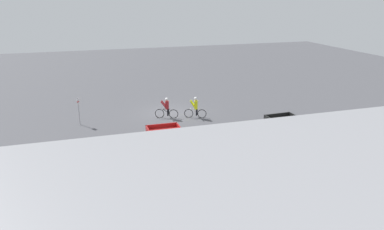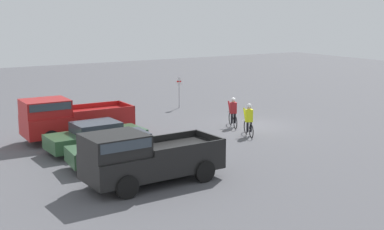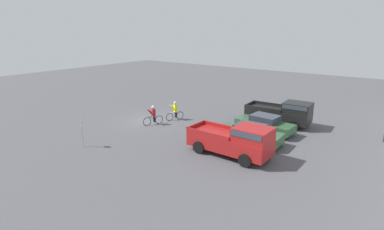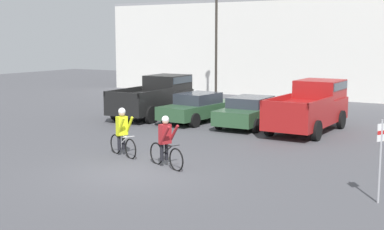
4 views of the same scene
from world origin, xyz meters
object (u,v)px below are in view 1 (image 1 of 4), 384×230
Objects in this scene: pickup_truck_0 at (304,135)px; sedan_0 at (259,143)px; pickup_truck_1 at (174,150)px; cyclist_1 at (196,107)px; sedan_1 at (218,149)px; fire_lane_sign at (79,108)px; cyclist_0 at (167,108)px.

sedan_0 is at bearing -8.97° from pickup_truck_0.
cyclist_1 is (-4.02, -8.42, -0.27)m from pickup_truck_1.
pickup_truck_1 is 9.34m from cyclist_1.
sedan_1 is 0.84× the size of pickup_truck_1.
pickup_truck_1 is 3.18× the size of cyclist_1.
pickup_truck_0 is 2.57× the size of fire_lane_sign.
sedan_1 is 2.86m from pickup_truck_1.
pickup_truck_0 is at bearing 126.24° from cyclist_0.
sedan_0 is (2.82, -0.44, -0.39)m from pickup_truck_0.
cyclist_0 is at bearing -66.08° from sedan_0.
sedan_0 is at bearing -178.23° from sedan_1.
pickup_truck_0 reaches higher than sedan_0.
cyclist_1 reaches higher than sedan_1.
cyclist_0 is (6.64, -9.06, -0.28)m from pickup_truck_0.
pickup_truck_1 is (2.81, 0.32, 0.44)m from sedan_1.
sedan_0 is 13.87m from fire_lane_sign.
pickup_truck_1 is 10.62m from fire_lane_sign.
pickup_truck_0 is 3.11× the size of cyclist_0.
cyclist_1 reaches higher than cyclist_0.
cyclist_1 is at bearing -98.54° from sedan_1.
cyclist_0 is at bearing -101.21° from pickup_truck_1.
pickup_truck_1 reaches higher than sedan_0.
cyclist_1 is (4.40, -8.46, -0.24)m from pickup_truck_0.
pickup_truck_1 is at bearing 78.79° from cyclist_0.
cyclist_0 is 0.82× the size of fire_lane_sign.
cyclist_1 is at bearing -78.82° from sedan_0.
cyclist_0 reaches higher than sedan_1.
pickup_truck_1 is (5.61, 0.41, 0.42)m from sedan_0.
cyclist_0 is at bearing 176.79° from fire_lane_sign.
pickup_truck_1 is 9.20m from cyclist_0.
sedan_1 is 2.63× the size of cyclist_0.
fire_lane_sign reaches higher than cyclist_0.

